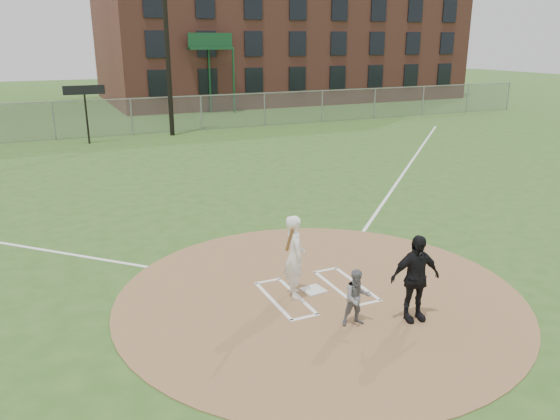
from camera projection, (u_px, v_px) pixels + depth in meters
name	position (u px, v px, depth m)	size (l,w,h in m)	color
ground	(319.00, 296.00, 11.36)	(140.00, 140.00, 0.00)	#2F551D
dirt_circle	(320.00, 295.00, 11.36)	(8.40, 8.40, 0.02)	olive
home_plate	(314.00, 290.00, 11.53)	(0.44, 0.44, 0.03)	silver
foul_line_first	(407.00, 167.00, 22.72)	(0.10, 24.00, 0.01)	white
catcher	(357.00, 298.00, 10.02)	(0.53, 0.41, 1.09)	slate
umpire	(415.00, 278.00, 10.12)	(0.99, 0.41, 1.69)	black
batters_boxes	(316.00, 292.00, 11.48)	(2.08, 1.88, 0.01)	white
batter_at_plate	(295.00, 256.00, 11.06)	(0.67, 1.05, 1.78)	white
outfield_fence	(131.00, 117.00, 30.19)	(56.08, 0.08, 2.03)	slate
brick_warehouse	(277.00, 11.00, 48.42)	(30.00, 17.17, 15.00)	brown
light_pole	(165.00, 9.00, 28.43)	(1.20, 0.30, 12.22)	black
scoreboard_sign	(85.00, 96.00, 27.23)	(2.00, 0.10, 2.93)	black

